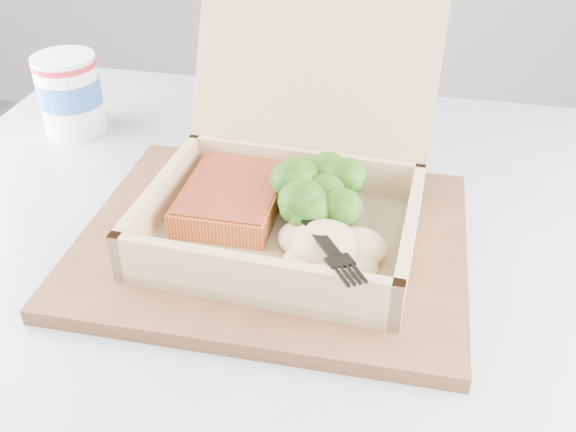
% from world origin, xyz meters
% --- Properties ---
extents(cafe_table, '(0.85, 0.85, 0.74)m').
position_xyz_m(cafe_table, '(0.53, 0.35, 0.55)').
color(cafe_table, black).
rests_on(cafe_table, floor).
extents(serving_tray, '(0.36, 0.29, 0.02)m').
position_xyz_m(serving_tray, '(0.52, 0.39, 0.75)').
color(serving_tray, brown).
rests_on(serving_tray, cafe_table).
extents(takeout_container, '(0.25, 0.28, 0.21)m').
position_xyz_m(takeout_container, '(0.53, 0.43, 0.81)').
color(takeout_container, '#A08660').
rests_on(takeout_container, serving_tray).
extents(salmon_fillet, '(0.09, 0.12, 0.02)m').
position_xyz_m(salmon_fillet, '(0.48, 0.41, 0.78)').
color(salmon_fillet, orange).
rests_on(salmon_fillet, takeout_container).
extents(broccoli_pile, '(0.11, 0.11, 0.04)m').
position_xyz_m(broccoli_pile, '(0.57, 0.42, 0.79)').
color(broccoli_pile, '#3F7C1B').
rests_on(broccoli_pile, takeout_container).
extents(mashed_potatoes, '(0.10, 0.08, 0.03)m').
position_xyz_m(mashed_potatoes, '(0.58, 0.35, 0.78)').
color(mashed_potatoes, '#CDBB85').
rests_on(mashed_potatoes, takeout_container).
extents(plastic_fork, '(0.09, 0.13, 0.01)m').
position_xyz_m(plastic_fork, '(0.56, 0.37, 0.80)').
color(plastic_fork, black).
rests_on(plastic_fork, mashed_potatoes).
extents(paper_cup, '(0.08, 0.08, 0.10)m').
position_xyz_m(paper_cup, '(0.22, 0.57, 0.79)').
color(paper_cup, white).
rests_on(paper_cup, cafe_table).
extents(receipt, '(0.09, 0.15, 0.00)m').
position_xyz_m(receipt, '(0.50, 0.57, 0.74)').
color(receipt, white).
rests_on(receipt, cafe_table).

